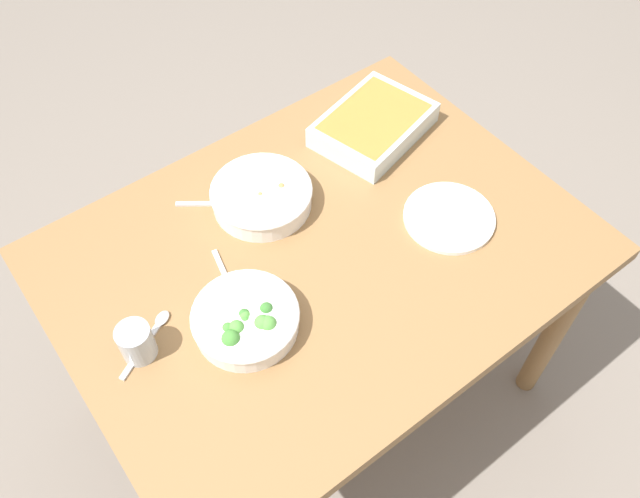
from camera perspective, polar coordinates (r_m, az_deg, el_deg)
name	(u,v)px	position (r m, az deg, el deg)	size (l,w,h in m)	color
ground_plane	(320,386)	(2.16, 0.00, -11.81)	(6.00, 6.00, 0.00)	slate
dining_table	(320,271)	(1.60, 0.00, -1.93)	(1.20, 0.90, 0.74)	olive
stew_bowl	(262,196)	(1.59, -5.10, 4.65)	(0.25, 0.25, 0.06)	white
broccoli_bowl	(246,319)	(1.39, -6.46, -6.11)	(0.23, 0.23, 0.07)	white
baking_dish	(374,124)	(1.76, 4.69, 10.80)	(0.35, 0.29, 0.06)	silver
drink_cup	(137,343)	(1.40, -15.66, -7.89)	(0.07, 0.07, 0.08)	#B2BCC6
side_plate	(449,217)	(1.60, 11.17, 2.72)	(0.22, 0.22, 0.01)	white
spoon_by_stew	(222,203)	(1.62, -8.53, 3.96)	(0.15, 0.12, 0.01)	silver
spoon_by_broccoli	(230,288)	(1.47, -7.80, -3.35)	(0.06, 0.17, 0.01)	silver
spoon_spare	(152,334)	(1.44, -14.44, -7.20)	(0.16, 0.10, 0.01)	silver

